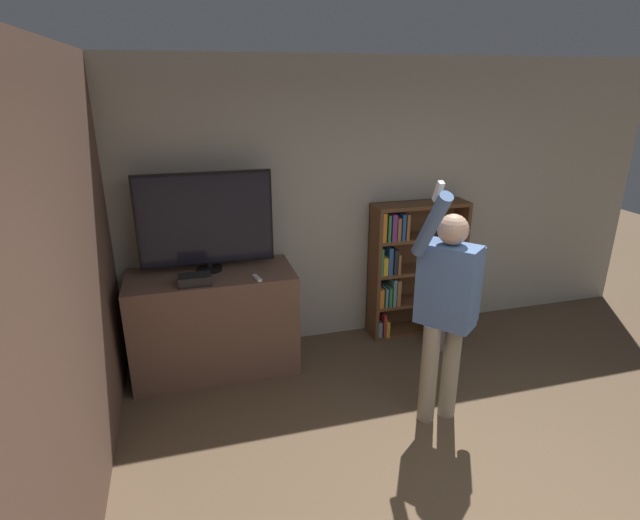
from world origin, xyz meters
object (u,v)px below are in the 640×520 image
(person, at_px, (447,302))
(waste_bin, at_px, (443,328))
(bookshelf, at_px, (408,268))
(television, at_px, (206,221))
(game_console, at_px, (195,280))

(person, bearing_deg, waste_bin, 110.68)
(bookshelf, distance_m, person, 1.46)
(person, bearing_deg, bookshelf, 126.51)
(television, bearing_deg, waste_bin, -7.18)
(game_console, bearing_deg, television, 64.92)
(game_console, distance_m, waste_bin, 2.44)
(television, distance_m, waste_bin, 2.49)
(television, height_order, waste_bin, television)
(game_console, relative_size, waste_bin, 0.72)
(game_console, distance_m, person, 1.98)
(television, xyz_separation_m, waste_bin, (2.18, -0.27, -1.18))
(person, relative_size, waste_bin, 5.21)
(game_console, xyz_separation_m, bookshelf, (2.09, 0.40, -0.26))
(game_console, height_order, person, person)
(television, bearing_deg, game_console, -115.08)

